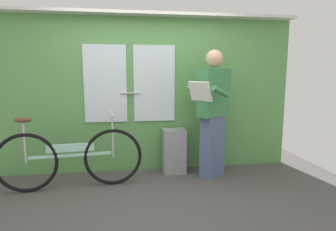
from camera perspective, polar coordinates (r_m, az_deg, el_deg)
name	(u,v)px	position (r m, az deg, el deg)	size (l,w,h in m)	color
ground_plane	(152,206)	(3.29, -3.31, -17.99)	(5.46, 4.01, 0.04)	#474442
train_door_wall	(143,91)	(4.14, -5.03, 5.01)	(4.46, 0.28, 2.28)	#56934C
bicycle_near_door	(70,158)	(3.75, -19.29, -8.23)	(1.78, 0.44, 0.95)	black
passenger_reading_newspaper	(213,111)	(3.89, 9.12, 0.88)	(0.64, 0.59, 1.76)	slate
trash_bin_by_wall	(174,151)	(4.13, 1.20, -7.23)	(0.33, 0.28, 0.65)	gray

